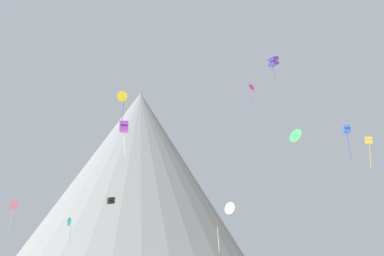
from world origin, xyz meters
name	(u,v)px	position (x,y,z in m)	size (l,w,h in m)	color
rock_massif	(137,177)	(-2.07, 92.04, 24.65)	(74.59, 74.59, 50.51)	slate
kite_gold_mid	(369,141)	(26.98, 23.01, 18.08)	(1.17, 1.15, 4.38)	gold
kite_green_mid	(296,136)	(20.22, 32.05, 21.03)	(1.96, 2.56, 2.31)	green
kite_yellow_high	(122,97)	(-7.46, 43.31, 30.20)	(2.08, 1.45, 5.70)	yellow
kite_black_low	(111,201)	(-8.58, 52.41, 12.68)	(1.55, 1.50, 1.32)	black
kite_red_low	(217,227)	(9.95, 44.44, 7.52)	(0.52, 1.06, 5.57)	red
kite_magenta_high	(251,88)	(16.27, 41.61, 32.90)	(1.44, 1.10, 4.35)	#D1339E
kite_cyan_low	(70,222)	(-15.60, 50.96, 8.50)	(0.90, 1.59, 4.72)	#33BCDB
kite_pink_low	(13,205)	(-25.21, 49.31, 11.09)	(1.50, 1.48, 5.55)	pink
kite_white_low	(229,208)	(14.95, 54.89, 12.02)	(2.07, 2.41, 4.47)	white
kite_violet_mid	(124,127)	(-7.00, 30.30, 20.53)	(1.30, 1.33, 5.25)	purple
kite_blue_mid	(347,130)	(27.99, 30.08, 21.85)	(1.18, 1.25, 5.50)	blue
kite_indigo_high	(274,62)	(19.20, 37.05, 36.37)	(1.93, 1.87, 4.41)	#5138B2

